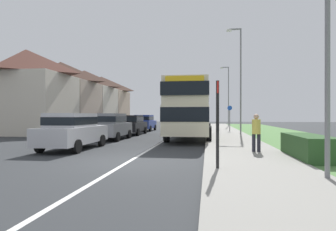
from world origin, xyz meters
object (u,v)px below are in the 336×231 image
Objects in this scene: double_decker_bus at (190,108)px; street_lamp_near at (323,16)px; parked_car_silver at (73,130)px; parked_car_grey at (110,125)px; parked_car_blue at (144,122)px; pedestrian_at_stop at (256,131)px; bus_stop_sign at (218,118)px; cycle_route_sign at (230,117)px; parked_car_black at (132,124)px; street_lamp_far at (228,93)px; street_lamp_mid at (239,75)px.

street_lamp_near reaches higher than double_decker_bus.
parked_car_grey is (-0.05, 5.21, 0.01)m from parked_car_silver.
pedestrian_at_stop is at bearing -62.49° from parked_car_blue.
pedestrian_at_stop is 4.17m from bus_stop_sign.
bus_stop_sign is at bearing -55.33° from parked_car_grey.
cycle_route_sign is (8.49, -0.70, 0.53)m from parked_car_blue.
parked_car_black is at bearing 89.79° from parked_car_silver.
parked_car_silver is 15.51m from parked_car_blue.
parked_car_silver reaches higher than parked_car_blue.
street_lamp_near is (2.45, -0.88, 2.46)m from bus_stop_sign.
parked_car_black is (0.08, 4.90, -0.06)m from parked_car_grey.
parked_car_black is 9.59m from cycle_route_sign.
parked_car_silver is 27.59m from street_lamp_far.
street_lamp_far is at bearing 89.26° from street_lamp_mid.
double_decker_bus is 6.18m from parked_car_black.
double_decker_bus is at bearing 97.43° from bus_stop_sign.
street_lamp_far is (9.07, 10.33, 3.70)m from parked_car_blue.
pedestrian_at_stop is 0.24× the size of street_lamp_near.
street_lamp_mid is at bearing -90.74° from street_lamp_far.
parked_car_blue is at bearing 121.06° from double_decker_bus.
street_lamp_near is at bearing -49.05° from parked_car_grey.
cycle_route_sign is (1.80, 19.17, -0.11)m from bus_stop_sign.
street_lamp_mid reaches higher than pedestrian_at_stop.
bus_stop_sign reaches higher than parked_car_grey.
street_lamp_mid reaches higher than parked_car_grey.
double_decker_bus is at bearing -58.94° from parked_car_blue.
street_lamp_far reaches higher than parked_car_silver.
parked_car_silver is 1.09× the size of parked_car_blue.
parked_car_black is 9.53m from street_lamp_mid.
bus_stop_sign is at bearing -71.39° from parked_car_blue.
bus_stop_sign reaches higher than pedestrian_at_stop.
parked_car_grey is 1.62× the size of cycle_route_sign.
pedestrian_at_stop is at bearing -91.49° from street_lamp_far.
street_lamp_near is (0.65, -20.06, 2.57)m from cycle_route_sign.
parked_car_silver reaches higher than pedestrian_at_stop.
parked_car_blue is (-0.15, 5.39, 0.01)m from parked_car_black.
parked_car_blue is 0.49× the size of street_lamp_mid.
parked_car_silver is 10.89m from street_lamp_near.
bus_stop_sign reaches higher than parked_car_silver.
pedestrian_at_stop is at bearing -52.44° from parked_car_black.
double_decker_bus is 2.43× the size of parked_car_blue.
cycle_route_sign is 5.92m from street_lamp_mid.
double_decker_bus reaches higher than parked_car_grey.
parked_car_blue is at bearing 117.51° from pedestrian_at_stop.
cycle_route_sign reaches higher than parked_car_grey.
pedestrian_at_stop is 5.61m from street_lamp_near.
double_decker_bus is 5.54m from parked_car_grey.
cycle_route_sign is 0.30× the size of street_lamp_mid.
street_lamp_far is (3.84, 19.01, 2.46)m from double_decker_bus.
street_lamp_near is 0.83× the size of street_lamp_mid.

